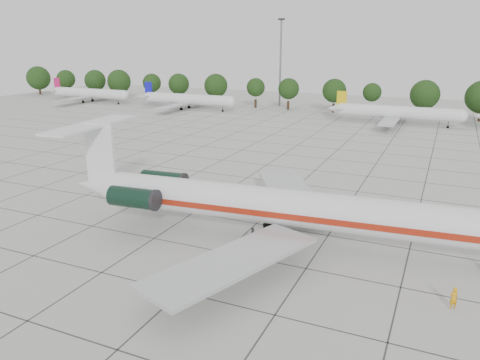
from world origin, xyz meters
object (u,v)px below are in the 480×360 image
Objects in this scene: main_airliner at (268,205)px; bg_airliner_b at (187,99)px; ground_crew at (454,298)px; bg_airliner_a at (89,93)px; floodlight_mast at (281,58)px; bg_airliner_c at (397,113)px.

main_airliner reaches higher than bg_airliner_b.
main_airliner is 25.95× the size of ground_crew.
main_airliner is 18.37m from ground_crew.
floodlight_mast reaches higher than bg_airliner_a.
bg_airliner_c is (3.88, 75.25, -0.92)m from main_airliner.
ground_crew is at bearing -24.06° from main_airliner.
bg_airliner_a is 1.00× the size of bg_airliner_c.
floodlight_mast is (58.61, 17.71, 11.37)m from bg_airliner_a.
main_airliner is at bearing -40.51° from bg_airliner_a.
main_airliner is at bearing -71.13° from floodlight_mast.
bg_airliner_a is at bearing -69.59° from ground_crew.
bg_airliner_b is 1.00× the size of bg_airliner_c.
main_airliner is at bearing -54.81° from bg_airliner_b.
bg_airliner_a is (-108.48, 83.96, 2.02)m from ground_crew.
bg_airliner_b reaches higher than ground_crew.
bg_airliner_a is at bearing 178.32° from bg_airliner_c.
main_airliner is 94.47m from bg_airliner_b.
bg_airliner_a is 62.27m from floodlight_mast.
floodlight_mast reaches higher than main_airliner.
floodlight_mast is (-49.88, 101.67, 13.39)m from ground_crew.
main_airliner reaches higher than bg_airliner_c.
floodlight_mast is at bearing 16.82° from bg_airliner_a.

